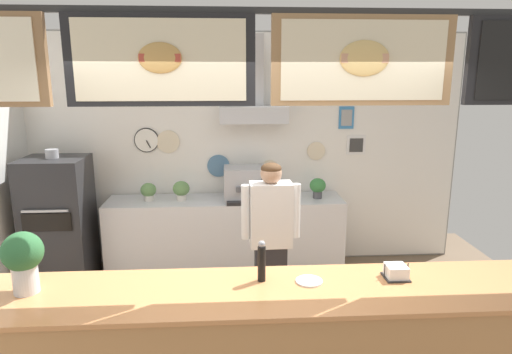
# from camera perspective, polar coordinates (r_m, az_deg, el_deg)

# --- Properties ---
(back_wall_assembly) EXTENTS (5.47, 2.92, 2.93)m
(back_wall_assembly) POSITION_cam_1_polar(r_m,az_deg,el_deg) (5.54, -1.20, 4.09)
(back_wall_assembly) COLOR gray
(back_wall_assembly) RESTS_ON ground_plane
(back_prep_counter) EXTENTS (2.86, 0.59, 0.94)m
(back_prep_counter) POSITION_cam_1_polar(r_m,az_deg,el_deg) (5.63, -3.84, -7.49)
(back_prep_counter) COLOR silver
(back_prep_counter) RESTS_ON ground_plane
(pizza_oven) EXTENTS (0.69, 0.68, 1.61)m
(pizza_oven) POSITION_cam_1_polar(r_m,az_deg,el_deg) (5.65, -23.68, -5.33)
(pizza_oven) COLOR #232326
(pizza_oven) RESTS_ON ground_plane
(shop_worker) EXTENTS (0.54, 0.23, 1.66)m
(shop_worker) POSITION_cam_1_polar(r_m,az_deg,el_deg) (4.17, 1.86, -8.47)
(shop_worker) COLOR #232328
(shop_worker) RESTS_ON ground_plane
(espresso_machine) EXTENTS (0.56, 0.47, 0.40)m
(espresso_machine) POSITION_cam_1_polar(r_m,az_deg,el_deg) (5.41, -1.11, -0.87)
(espresso_machine) COLOR #A3A5AD
(espresso_machine) RESTS_ON back_prep_counter
(potted_sage) EXTENTS (0.19, 0.19, 0.22)m
(potted_sage) POSITION_cam_1_polar(r_m,az_deg,el_deg) (5.54, -13.47, -1.74)
(potted_sage) COLOR beige
(potted_sage) RESTS_ON back_prep_counter
(potted_oregano) EXTENTS (0.20, 0.20, 0.25)m
(potted_oregano) POSITION_cam_1_polar(r_m,az_deg,el_deg) (5.54, 7.82, -1.22)
(potted_oregano) COLOR #4C4C51
(potted_oregano) RESTS_ON back_prep_counter
(potted_basil) EXTENTS (0.20, 0.20, 0.24)m
(potted_basil) POSITION_cam_1_polar(r_m,az_deg,el_deg) (5.47, -9.45, -1.59)
(potted_basil) COLOR beige
(potted_basil) RESTS_ON back_prep_counter
(condiment_plate) EXTENTS (0.18, 0.18, 0.01)m
(condiment_plate) POSITION_cam_1_polar(r_m,az_deg,el_deg) (3.03, 6.74, -12.95)
(condiment_plate) COLOR white
(condiment_plate) RESTS_ON service_counter
(basil_vase) EXTENTS (0.25, 0.25, 0.39)m
(basil_vase) POSITION_cam_1_polar(r_m,az_deg,el_deg) (3.14, -27.39, -9.26)
(basil_vase) COLOR silver
(basil_vase) RESTS_ON service_counter
(pepper_grinder) EXTENTS (0.05, 0.05, 0.28)m
(pepper_grinder) POSITION_cam_1_polar(r_m,az_deg,el_deg) (2.98, 0.72, -10.62)
(pepper_grinder) COLOR black
(pepper_grinder) RESTS_ON service_counter
(napkin_holder) EXTENTS (0.16, 0.16, 0.10)m
(napkin_holder) POSITION_cam_1_polar(r_m,az_deg,el_deg) (3.19, 17.31, -11.44)
(napkin_holder) COLOR #262628
(napkin_holder) RESTS_ON service_counter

